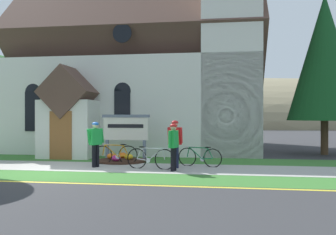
{
  "coord_description": "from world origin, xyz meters",
  "views": [
    {
      "loc": [
        5.97,
        -11.83,
        1.9
      ],
      "look_at": [
        3.56,
        3.71,
        1.83
      ],
      "focal_mm": 40.3,
      "sensor_mm": 36.0,
      "label": 1
    }
  ],
  "objects": [
    {
      "name": "roadside_conifer",
      "position": [
        10.7,
        7.48,
        4.76
      ],
      "size": [
        3.55,
        3.55,
        7.86
      ],
      "color": "#4C3823",
      "rests_on": "ground"
    },
    {
      "name": "church_sign",
      "position": [
        1.73,
        3.73,
        1.32
      ],
      "size": [
        2.09,
        0.2,
        1.95
      ],
      "color": "slate",
      "rests_on": "ground"
    },
    {
      "name": "distant_hill",
      "position": [
        8.08,
        64.99,
        0.0
      ],
      "size": [
        102.58,
        52.78,
        18.16
      ],
      "primitive_type": "ellipsoid",
      "color": "#847A5B",
      "rests_on": "ground"
    },
    {
      "name": "bicycle_red",
      "position": [
        4.99,
        2.23,
        0.37
      ],
      "size": [
        1.66,
        0.46,
        0.77
      ],
      "color": "black",
      "rests_on": "ground"
    },
    {
      "name": "church_lawn",
      "position": [
        1.19,
        4.0,
        0.0
      ],
      "size": [
        24.0,
        2.31,
        0.01
      ],
      "primitive_type": "cube",
      "color": "#38722D",
      "rests_on": "ground"
    },
    {
      "name": "ground",
      "position": [
        0.0,
        4.0,
        0.0
      ],
      "size": [
        140.0,
        140.0,
        0.0
      ],
      "primitive_type": "plane",
      "color": "#333335"
    },
    {
      "name": "cyclist_in_blue_jersey",
      "position": [
        1.21,
        1.45,
        0.98
      ],
      "size": [
        0.45,
        0.68,
        1.67
      ],
      "color": "black",
      "rests_on": "ground"
    },
    {
      "name": "cyclist_in_yellow_jersey",
      "position": [
        4.18,
        0.92,
        0.95
      ],
      "size": [
        0.3,
        0.68,
        1.63
      ],
      "color": "black",
      "rests_on": "ground"
    },
    {
      "name": "cyclist_in_green_jersey",
      "position": [
        4.12,
        1.69,
        1.02
      ],
      "size": [
        0.58,
        0.54,
        1.73
      ],
      "color": "#191E38",
      "rests_on": "ground"
    },
    {
      "name": "bicycle_orange",
      "position": [
        3.3,
        1.31,
        0.39
      ],
      "size": [
        1.79,
        0.29,
        0.82
      ],
      "color": "black",
      "rests_on": "ground"
    },
    {
      "name": "curb_paint_stripe",
      "position": [
        1.19,
        -1.79,
        0.0
      ],
      "size": [
        28.0,
        0.16,
        0.01
      ],
      "primitive_type": "cube",
      "color": "yellow",
      "rests_on": "ground"
    },
    {
      "name": "grass_verge",
      "position": [
        1.19,
        -0.67,
        0.0
      ],
      "size": [
        32.0,
        1.93,
        0.01
      ],
      "primitive_type": "cube",
      "color": "#38722D",
      "rests_on": "ground"
    },
    {
      "name": "bicycle_silver",
      "position": [
        1.68,
        2.4,
        0.39
      ],
      "size": [
        1.71,
        0.37,
        0.82
      ],
      "color": "black",
      "rests_on": "ground"
    },
    {
      "name": "church_building",
      "position": [
        1.49,
        10.2,
        4.57
      ],
      "size": [
        13.27,
        12.54,
        13.07
      ],
      "color": "silver",
      "rests_on": "ground"
    },
    {
      "name": "flower_bed",
      "position": [
        1.71,
        3.14,
        0.09
      ],
      "size": [
        1.99,
        1.99,
        0.34
      ],
      "color": "#382319",
      "rests_on": "ground"
    },
    {
      "name": "sidewalk_slab",
      "position": [
        1.19,
        1.57,
        0.01
      ],
      "size": [
        32.0,
        2.55,
        0.01
      ],
      "primitive_type": "cube",
      "color": "#A8A59E",
      "rests_on": "ground"
    }
  ]
}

